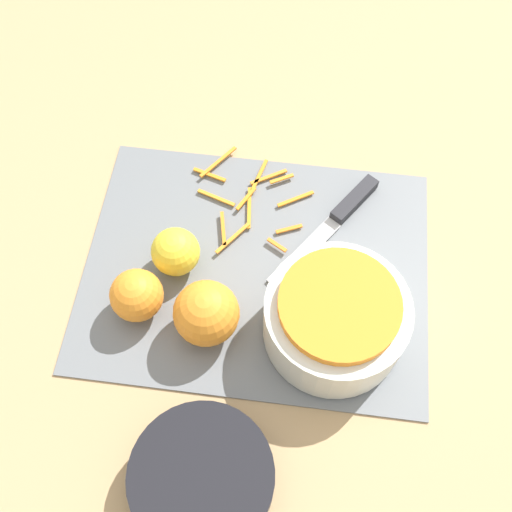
{
  "coord_description": "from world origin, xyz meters",
  "views": [
    {
      "loc": [
        -0.05,
        0.37,
        0.73
      ],
      "look_at": [
        0.0,
        0.0,
        0.04
      ],
      "focal_mm": 42.0,
      "sensor_mm": 36.0,
      "label": 1
    }
  ],
  "objects_px": {
    "knife": "(343,212)",
    "bowl_speckled": "(336,318)",
    "orange_left": "(206,313)",
    "orange_right": "(137,295)",
    "lemon": "(176,252)",
    "bowl_dark": "(202,478)"
  },
  "relations": [
    {
      "from": "knife",
      "to": "lemon",
      "type": "height_order",
      "value": "lemon"
    },
    {
      "from": "knife",
      "to": "orange_left",
      "type": "distance_m",
      "value": 0.25
    },
    {
      "from": "knife",
      "to": "orange_left",
      "type": "bearing_deg",
      "value": -5.48
    },
    {
      "from": "bowl_dark",
      "to": "knife",
      "type": "bearing_deg",
      "value": -109.77
    },
    {
      "from": "knife",
      "to": "bowl_speckled",
      "type": "bearing_deg",
      "value": 33.54
    },
    {
      "from": "knife",
      "to": "orange_left",
      "type": "height_order",
      "value": "orange_left"
    },
    {
      "from": "orange_left",
      "to": "orange_right",
      "type": "distance_m",
      "value": 0.09
    },
    {
      "from": "orange_right",
      "to": "lemon",
      "type": "height_order",
      "value": "orange_right"
    },
    {
      "from": "bowl_speckled",
      "to": "orange_right",
      "type": "height_order",
      "value": "bowl_speckled"
    },
    {
      "from": "knife",
      "to": "lemon",
      "type": "distance_m",
      "value": 0.24
    },
    {
      "from": "bowl_dark",
      "to": "knife",
      "type": "xyz_separation_m",
      "value": [
        -0.14,
        -0.38,
        -0.01
      ]
    },
    {
      "from": "bowl_speckled",
      "to": "orange_left",
      "type": "height_order",
      "value": "bowl_speckled"
    },
    {
      "from": "bowl_dark",
      "to": "knife",
      "type": "relative_size",
      "value": 0.83
    },
    {
      "from": "bowl_speckled",
      "to": "orange_right",
      "type": "distance_m",
      "value": 0.25
    },
    {
      "from": "bowl_speckled",
      "to": "bowl_dark",
      "type": "height_order",
      "value": "bowl_speckled"
    },
    {
      "from": "knife",
      "to": "lemon",
      "type": "relative_size",
      "value": 2.99
    },
    {
      "from": "bowl_speckled",
      "to": "bowl_dark",
      "type": "distance_m",
      "value": 0.24
    },
    {
      "from": "bowl_speckled",
      "to": "knife",
      "type": "bearing_deg",
      "value": -91.1
    },
    {
      "from": "knife",
      "to": "orange_left",
      "type": "relative_size",
      "value": 2.34
    },
    {
      "from": "bowl_speckled",
      "to": "orange_right",
      "type": "xyz_separation_m",
      "value": [
        0.25,
        -0.0,
        -0.01
      ]
    },
    {
      "from": "bowl_speckled",
      "to": "bowl_dark",
      "type": "xyz_separation_m",
      "value": [
        0.13,
        0.2,
        -0.03
      ]
    },
    {
      "from": "orange_left",
      "to": "orange_right",
      "type": "bearing_deg",
      "value": -9.78
    }
  ]
}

